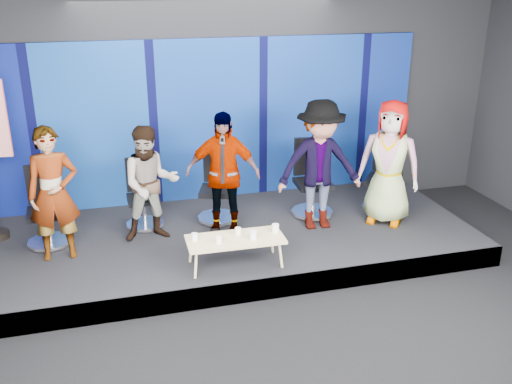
# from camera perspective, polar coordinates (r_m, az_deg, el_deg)

# --- Properties ---
(ground) EXTENTS (10.00, 10.00, 0.00)m
(ground) POSITION_cam_1_polar(r_m,az_deg,el_deg) (6.42, 2.66, -15.38)
(ground) COLOR black
(ground) RESTS_ON ground
(room_walls) EXTENTS (10.02, 8.02, 3.51)m
(room_walls) POSITION_cam_1_polar(r_m,az_deg,el_deg) (5.36, 3.09, 6.07)
(room_walls) COLOR black
(room_walls) RESTS_ON ground
(riser) EXTENTS (7.00, 3.00, 0.30)m
(riser) POSITION_cam_1_polar(r_m,az_deg,el_deg) (8.43, -2.53, -4.81)
(riser) COLOR black
(riser) RESTS_ON ground
(backdrop) EXTENTS (7.00, 0.08, 2.60)m
(backdrop) POSITION_cam_1_polar(r_m,az_deg,el_deg) (9.28, -4.68, 7.09)
(backdrop) COLOR #060850
(backdrop) RESTS_ON riser
(chair_a) EXTENTS (0.64, 0.64, 1.09)m
(chair_a) POSITION_cam_1_polar(r_m,az_deg,el_deg) (8.36, -20.15, -2.53)
(chair_a) COLOR silver
(chair_a) RESTS_ON riser
(panelist_a) EXTENTS (0.66, 0.45, 1.76)m
(panelist_a) POSITION_cam_1_polar(r_m,az_deg,el_deg) (7.72, -19.59, -0.20)
(panelist_a) COLOR black
(panelist_a) RESTS_ON riser
(chair_b) EXTENTS (0.58, 0.58, 1.01)m
(chair_b) POSITION_cam_1_polar(r_m,az_deg,el_deg) (8.58, -11.20, -1.20)
(chair_b) COLOR silver
(chair_b) RESTS_ON riser
(panelist_b) EXTENTS (0.81, 0.63, 1.63)m
(panelist_b) POSITION_cam_1_polar(r_m,az_deg,el_deg) (7.96, -10.52, 0.80)
(panelist_b) COLOR black
(panelist_b) RESTS_ON riser
(chair_c) EXTENTS (0.78, 0.78, 1.10)m
(chair_c) POSITION_cam_1_polar(r_m,az_deg,el_deg) (8.65, -3.86, -0.44)
(chair_c) COLOR silver
(chair_c) RESTS_ON riser
(panelist_c) EXTENTS (1.13, 0.74, 1.78)m
(panelist_c) POSITION_cam_1_polar(r_m,az_deg,el_deg) (8.00, -3.35, 1.82)
(panelist_c) COLOR black
(panelist_c) RESTS_ON riser
(chair_d) EXTENTS (0.71, 0.71, 1.17)m
(chair_d) POSITION_cam_1_polar(r_m,az_deg,el_deg) (8.87, 5.60, 0.22)
(chair_d) COLOR silver
(chair_d) RESTS_ON riser
(panelist_d) EXTENTS (1.28, 0.79, 1.90)m
(panelist_d) POSITION_cam_1_polar(r_m,az_deg,el_deg) (8.21, 6.38, 2.66)
(panelist_d) COLOR black
(panelist_d) RESTS_ON riser
(chair_e) EXTENTS (0.90, 0.90, 1.15)m
(chair_e) POSITION_cam_1_polar(r_m,az_deg,el_deg) (9.24, 12.68, 0.58)
(chair_e) COLOR silver
(chair_e) RESTS_ON riser
(panelist_e) EXTENTS (1.08, 1.02, 1.85)m
(panelist_e) POSITION_cam_1_polar(r_m,az_deg,el_deg) (8.58, 13.17, 2.87)
(panelist_e) COLOR black
(panelist_e) RESTS_ON riser
(coffee_table) EXTENTS (1.25, 0.55, 0.38)m
(coffee_table) POSITION_cam_1_polar(r_m,az_deg,el_deg) (7.26, -2.08, -4.84)
(coffee_table) COLOR tan
(coffee_table) RESTS_ON riser
(mug_a) EXTENTS (0.08, 0.08, 0.09)m
(mug_a) POSITION_cam_1_polar(r_m,az_deg,el_deg) (7.20, -6.16, -4.49)
(mug_a) COLOR white
(mug_a) RESTS_ON coffee_table
(mug_b) EXTENTS (0.07, 0.07, 0.09)m
(mug_b) POSITION_cam_1_polar(r_m,az_deg,el_deg) (7.11, -3.74, -4.77)
(mug_b) COLOR white
(mug_b) RESTS_ON coffee_table
(mug_c) EXTENTS (0.08, 0.08, 0.09)m
(mug_c) POSITION_cam_1_polar(r_m,az_deg,el_deg) (7.32, -1.81, -3.93)
(mug_c) COLOR white
(mug_c) RESTS_ON coffee_table
(mug_d) EXTENTS (0.09, 0.09, 0.11)m
(mug_d) POSITION_cam_1_polar(r_m,az_deg,el_deg) (7.20, -0.28, -4.32)
(mug_d) COLOR white
(mug_d) RESTS_ON coffee_table
(mug_e) EXTENTS (0.09, 0.09, 0.11)m
(mug_e) POSITION_cam_1_polar(r_m,az_deg,el_deg) (7.39, 1.96, -3.62)
(mug_e) COLOR white
(mug_e) RESTS_ON coffee_table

